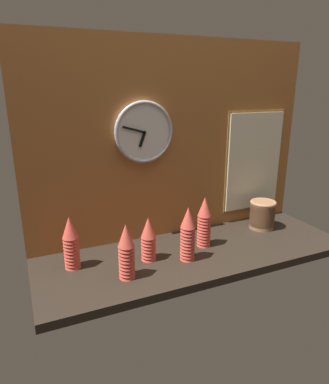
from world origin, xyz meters
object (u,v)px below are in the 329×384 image
(cup_stack_center_right, at_px, (204,222))
(wall_clock, at_px, (144,132))
(cup_stack_left, at_px, (126,251))
(cup_stack_center_left, at_px, (148,239))
(menu_board, at_px, (254,162))
(bowl_stack_far_right, at_px, (262,214))
(cup_stack_center, at_px, (188,234))
(cup_stack_far_left, at_px, (71,243))

(cup_stack_center_right, height_order, wall_clock, wall_clock)
(cup_stack_center_right, height_order, cup_stack_left, cup_stack_center_right)
(cup_stack_center_left, relative_size, menu_board, 0.36)
(bowl_stack_far_right, bearing_deg, cup_stack_left, -167.23)
(cup_stack_center_left, bearing_deg, wall_clock, 72.37)
(cup_stack_center, relative_size, menu_board, 0.45)
(wall_clock, bearing_deg, cup_stack_left, -122.62)
(cup_stack_far_left, xyz_separation_m, bowl_stack_far_right, (1.11, 0.02, -0.04))
(cup_stack_center_left, relative_size, cup_stack_left, 0.87)
(cup_stack_far_left, bearing_deg, bowl_stack_far_right, 1.00)
(cup_stack_left, xyz_separation_m, bowl_stack_far_right, (0.90, 0.20, -0.04))
(cup_stack_far_left, distance_m, bowl_stack_far_right, 1.11)
(cup_stack_center_left, bearing_deg, cup_stack_left, -142.15)
(wall_clock, xyz_separation_m, menu_board, (0.71, 0.01, -0.22))
(cup_stack_left, distance_m, cup_stack_far_left, 0.28)
(cup_stack_center_right, relative_size, menu_board, 0.45)
(cup_stack_left, height_order, cup_stack_far_left, same)
(cup_stack_center, bearing_deg, menu_board, 27.07)
(cup_stack_far_left, height_order, bowl_stack_far_right, cup_stack_far_left)
(cup_stack_center_left, bearing_deg, bowl_stack_far_right, 6.86)
(wall_clock, bearing_deg, cup_stack_center, -71.52)
(cup_stack_center, xyz_separation_m, menu_board, (0.61, 0.31, 0.23))
(cup_stack_center_right, height_order, menu_board, menu_board)
(cup_stack_center_right, bearing_deg, cup_stack_center_left, -175.65)
(bowl_stack_far_right, height_order, menu_board, menu_board)
(cup_stack_center_left, height_order, wall_clock, wall_clock)
(bowl_stack_far_right, xyz_separation_m, wall_clock, (-0.68, 0.14, 0.50))
(bowl_stack_far_right, bearing_deg, wall_clock, 168.70)
(cup_stack_center, relative_size, cup_stack_left, 1.07)
(cup_stack_left, xyz_separation_m, cup_stack_far_left, (-0.21, 0.19, 0.00))
(cup_stack_center_left, bearing_deg, cup_stack_center_right, 4.35)
(cup_stack_center_left, relative_size, bowl_stack_far_right, 1.32)
(cup_stack_center_left, xyz_separation_m, cup_stack_center_right, (0.32, 0.02, 0.03))
(cup_stack_center, distance_m, cup_stack_center_right, 0.18)
(cup_stack_far_left, relative_size, menu_board, 0.42)
(cup_stack_center, distance_m, cup_stack_far_left, 0.54)
(cup_stack_center, height_order, cup_stack_left, cup_stack_center)
(cup_stack_center_left, bearing_deg, cup_stack_center, -23.21)
(menu_board, bearing_deg, bowl_stack_far_right, -99.84)
(cup_stack_center, height_order, wall_clock, wall_clock)
(cup_stack_center, height_order, cup_stack_center_left, cup_stack_center)
(cup_stack_center_left, distance_m, bowl_stack_far_right, 0.76)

